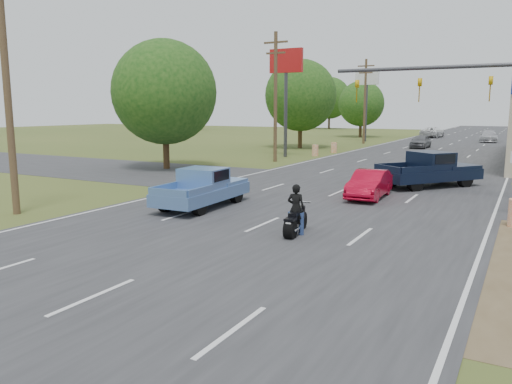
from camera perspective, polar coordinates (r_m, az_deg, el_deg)
The scene contains 24 objects.
ground at distance 11.83m, azimuth -18.08°, elevation -11.39°, with size 200.00×200.00×0.00m, color #425220.
main_road at distance 48.35m, azimuth 18.89°, elevation 4.05°, with size 15.00×180.00×0.02m, color #2D2D30.
cross_road at distance 27.07m, azimuth 10.75°, elevation 0.54°, with size 120.00×10.00×0.02m, color #2D2D30.
utility_pole_4 at distance 21.68m, azimuth -26.66°, elevation 11.64°, with size 2.00×0.28×10.00m.
utility_pole_5 at distance 39.66m, azimuth 2.24°, elevation 11.16°, with size 2.00×0.28×10.00m.
utility_pole_6 at distance 62.06m, azimuth 12.34°, elevation 10.32°, with size 2.00×0.28×10.00m.
tree_0 at distance 35.34m, azimuth -10.42°, elevation 11.14°, with size 7.14×7.14×8.84m.
tree_1 at distance 54.04m, azimuth 5.12°, elevation 10.94°, with size 7.56×7.56×9.36m.
tree_2 at distance 76.81m, azimuth 11.94°, elevation 9.85°, with size 6.72×6.72×8.32m.
tree_4 at distance 103.94m, azimuth -8.91°, elevation 10.80°, with size 9.24×9.24×11.44m.
tree_6 at distance 109.39m, azimuth 8.41°, elevation 10.58°, with size 8.82×8.82×10.92m.
barrel_2 at distance 44.85m, azimuth 6.78°, elevation 4.74°, with size 0.56×0.56×1.00m, color orange.
barrel_3 at distance 48.47m, azimuth 8.89°, elevation 5.04°, with size 0.56×0.56×1.00m, color orange.
pole_sign_left_near at distance 43.78m, azimuth 3.45°, elevation 13.41°, with size 3.00×0.35×9.20m.
pole_sign_left_far at distance 66.24m, azimuth 12.56°, elevation 11.85°, with size 3.00×0.35×9.20m.
signal_mast at distance 24.60m, azimuth 23.56°, elevation 10.27°, with size 9.12×0.40×7.00m.
red_convertible at distance 23.83m, azimuth 12.83°, elevation 0.83°, with size 1.37×3.94×1.30m, color #B20821.
motorcycle at distance 16.50m, azimuth 4.52°, elevation -3.41°, with size 0.63×2.01×1.02m.
rider at distance 16.47m, azimuth 4.58°, elevation -2.19°, with size 0.59×0.38×1.61m, color black.
blue_pickup at distance 21.29m, azimuth -5.97°, elevation 0.54°, with size 2.14×5.09×1.66m.
navy_pickup at distance 28.31m, azimuth 19.35°, elevation 2.49°, with size 5.16×5.85×1.88m.
distant_car_grey at distance 56.51m, azimuth 18.30°, elevation 5.51°, with size 1.69×4.21×1.43m, color slate.
distant_car_silver at distance 70.26m, azimuth 25.07°, elevation 5.79°, with size 2.08×5.11×1.48m, color #BAB9BF.
distant_car_white at distance 78.68m, azimuth 19.51°, elevation 6.44°, with size 2.52×5.46×1.52m, color silver.
Camera 1 is at (8.19, -7.47, 4.11)m, focal length 35.00 mm.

